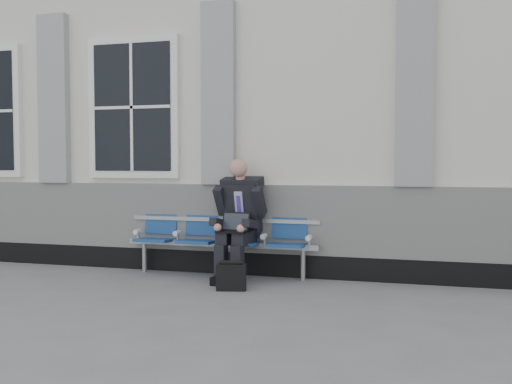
% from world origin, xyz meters
% --- Properties ---
extents(ground, '(70.00, 70.00, 0.00)m').
position_xyz_m(ground, '(0.00, 0.00, 0.00)').
color(ground, slate).
rests_on(ground, ground).
extents(station_building, '(14.40, 4.40, 4.49)m').
position_xyz_m(station_building, '(-0.02, 3.47, 2.22)').
color(station_building, silver).
rests_on(station_building, ground).
extents(bench, '(2.60, 0.47, 0.91)m').
position_xyz_m(bench, '(1.67, 1.32, 0.55)').
color(bench, '#9EA0A3').
rests_on(bench, ground).
extents(businessman, '(0.66, 0.89, 1.54)m').
position_xyz_m(businessman, '(1.96, 1.18, 0.82)').
color(businessman, black).
rests_on(businessman, ground).
extents(briefcase, '(0.37, 0.21, 0.35)m').
position_xyz_m(briefcase, '(2.07, 0.52, 0.16)').
color(briefcase, black).
rests_on(briefcase, ground).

